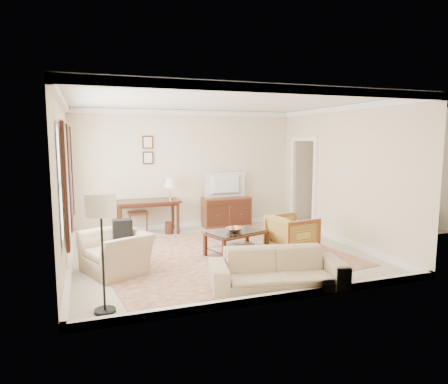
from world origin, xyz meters
TOP-DOWN VIEW (x-y plane):
  - room_shell at (0.00, 0.00)m, footprint 5.51×5.01m
  - annex_bedroom at (4.49, 1.15)m, footprint 3.00×2.70m
  - window_front at (-2.70, -0.70)m, footprint 0.12×1.56m
  - window_rear at (-2.70, 0.90)m, footprint 0.12×1.56m
  - doorway at (2.71, 1.50)m, footprint 0.10×1.12m
  - rug at (-0.02, -0.12)m, footprint 4.88×4.35m
  - writing_desk at (-1.06, 2.04)m, footprint 1.45×0.72m
  - desk_chair at (-1.26, 2.39)m, footprint 0.55×0.55m
  - desk_lamp at (-0.52, 2.04)m, footprint 0.32×0.32m
  - framed_prints at (-0.96, 2.47)m, footprint 0.25×0.04m
  - sideboard at (0.94, 2.24)m, footprint 1.21×0.47m
  - tv at (0.94, 2.22)m, footprint 1.02×0.58m
  - coffee_table at (0.26, -0.23)m, footprint 1.24×0.95m
  - fruit_bowl at (0.21, -0.25)m, footprint 0.42×0.42m
  - book_a at (0.16, -0.16)m, footprint 0.28×0.12m
  - book_b at (0.42, -0.24)m, footprint 0.28×0.04m
  - striped_armchair at (1.35, -0.42)m, footprint 0.85×0.89m
  - club_armchair at (-1.96, -0.50)m, footprint 1.04×1.23m
  - backpack at (-1.85, -0.37)m, footprint 0.34×0.39m
  - sofa at (0.22, -2.02)m, footprint 2.05×0.95m
  - floor_lamp at (-2.23, -2.05)m, footprint 0.38×0.38m

SIDE VIEW (x-z plane):
  - rug at x=-0.02m, z-range 0.00..0.01m
  - book_b at x=0.42m, z-range -0.01..0.37m
  - book_a at x=0.16m, z-range -0.01..0.37m
  - annex_bedroom at x=4.49m, z-range -1.11..1.79m
  - coffee_table at x=0.26m, z-range 0.12..0.59m
  - sideboard at x=0.94m, z-range 0.00..0.74m
  - sofa at x=0.22m, z-range 0.00..0.77m
  - striped_armchair at x=1.35m, z-range 0.00..0.81m
  - club_armchair at x=-1.96m, z-range 0.00..0.91m
  - fruit_bowl at x=0.21m, z-range 0.47..0.57m
  - desk_chair at x=-1.26m, z-range 0.00..1.05m
  - writing_desk at x=-1.06m, z-range 0.29..1.08m
  - backpack at x=-1.85m, z-range 0.50..0.90m
  - desk_lamp at x=-0.52m, z-range 0.79..1.29m
  - doorway at x=2.71m, z-range -0.05..2.20m
  - tv at x=0.94m, z-range 1.19..1.32m
  - floor_lamp at x=-2.23m, z-range 0.52..2.06m
  - window_front at x=-2.70m, z-range 0.65..2.45m
  - window_rear at x=-2.70m, z-range 0.65..2.45m
  - framed_prints at x=-0.96m, z-range 1.60..2.28m
  - room_shell at x=0.00m, z-range 1.02..3.93m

